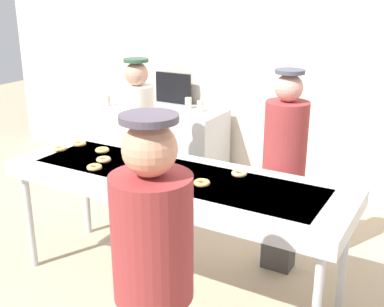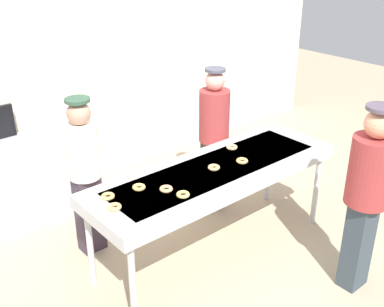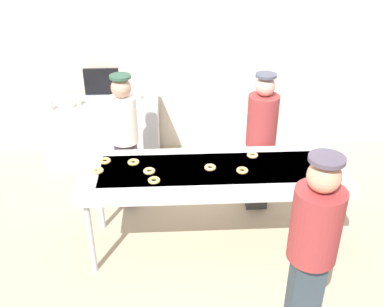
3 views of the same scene
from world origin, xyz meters
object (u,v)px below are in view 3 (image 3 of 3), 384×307
paper_cup_1 (139,95)px  paper_cup_4 (70,103)px  prep_counter (104,132)px  paper_cup_0 (124,94)px  glazed_donut_7 (242,170)px  glazed_donut_6 (253,155)px  worker_assistant (125,136)px  paper_cup_2 (78,101)px  glazed_donut_2 (133,162)px  menu_display (102,82)px  glazed_donut_1 (210,167)px  glazed_donut_0 (105,161)px  fryer_conveyor (213,174)px  worker_baker (261,136)px  glazed_donut_3 (149,171)px  glazed_donut_4 (154,180)px  paper_cup_3 (50,106)px  customer_waiting (313,242)px  glazed_donut_5 (98,171)px

paper_cup_1 → paper_cup_4: bearing=-165.1°
prep_counter → paper_cup_0: size_ratio=11.93×
glazed_donut_7 → glazed_donut_6: bearing=62.9°
worker_assistant → paper_cup_2: bearing=-68.4°
glazed_donut_2 → paper_cup_1: 1.73m
menu_display → glazed_donut_1: bearing=-58.6°
glazed_donut_0 → glazed_donut_1: same height
paper_cup_2 → glazed_donut_0: bearing=-71.5°
fryer_conveyor → menu_display: (-1.30, 2.08, 0.21)m
glazed_donut_2 → worker_baker: worker_baker is taller
worker_baker → paper_cup_4: (-2.24, 0.97, 0.03)m
paper_cup_1 → glazed_donut_7: bearing=-60.9°
paper_cup_1 → paper_cup_4: size_ratio=1.00×
menu_display → glazed_donut_3: bearing=-72.0°
worker_baker → paper_cup_0: (-1.60, 1.27, 0.03)m
glazed_donut_6 → menu_display: size_ratio=0.24×
glazed_donut_4 → paper_cup_4: paper_cup_4 is taller
fryer_conveyor → glazed_donut_1: 0.09m
glazed_donut_0 → glazed_donut_2: 0.28m
worker_assistant → fryer_conveyor: bearing=122.9°
glazed_donut_0 → menu_display: menu_display is taller
glazed_donut_2 → prep_counter: size_ratio=0.08×
prep_counter → paper_cup_3: 0.82m
glazed_donut_4 → paper_cup_3: bearing=126.8°
fryer_conveyor → glazed_donut_1: glazed_donut_1 is taller
glazed_donut_0 → paper_cup_2: paper_cup_2 is taller
glazed_donut_7 → paper_cup_0: bearing=122.5°
glazed_donut_6 → glazed_donut_7: 0.32m
paper_cup_1 → menu_display: 0.56m
glazed_donut_1 → paper_cup_0: size_ratio=0.91×
customer_waiting → prep_counter: customer_waiting is taller
paper_cup_0 → paper_cup_1: bearing=-21.1°
paper_cup_1 → glazed_donut_5: bearing=-98.9°
glazed_donut_0 → glazed_donut_7: bearing=-10.6°
paper_cup_0 → paper_cup_1: same height
glazed_donut_1 → paper_cup_3: (-1.87, 1.58, 0.00)m
worker_assistant → glazed_donut_0: bearing=63.1°
glazed_donut_2 → paper_cup_3: (-1.12, 1.44, 0.00)m
prep_counter → paper_cup_1: (0.50, 0.04, 0.51)m
glazed_donut_2 → glazed_donut_7: (1.04, -0.21, 0.00)m
customer_waiting → paper_cup_1: (-1.43, 3.04, -0.04)m
glazed_donut_0 → glazed_donut_2: size_ratio=1.00×
prep_counter → menu_display: bearing=90.0°
glazed_donut_0 → worker_assistant: (0.14, 0.66, -0.07)m
glazed_donut_6 → paper_cup_0: bearing=129.6°
prep_counter → paper_cup_0: paper_cup_0 is taller
customer_waiting → menu_display: size_ratio=3.69×
worker_baker → customer_waiting: 1.85m
prep_counter → paper_cup_2: 0.58m
glazed_donut_7 → prep_counter: 2.52m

